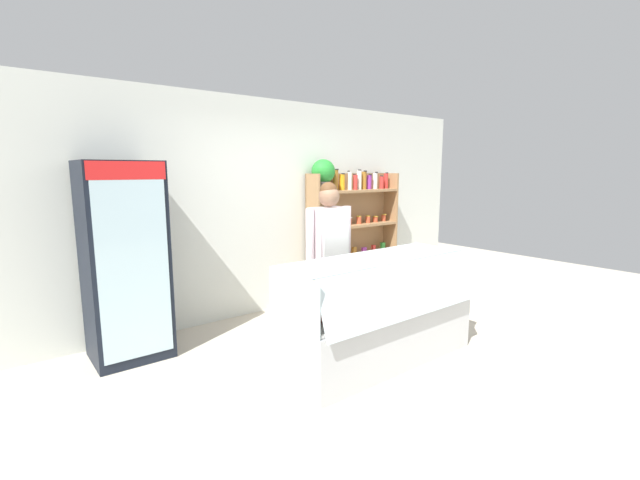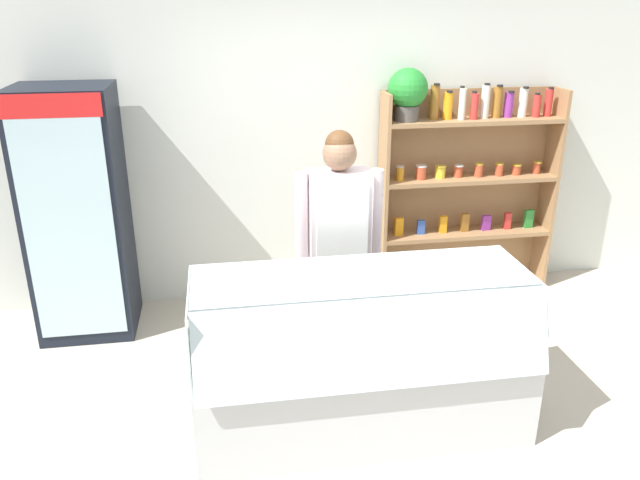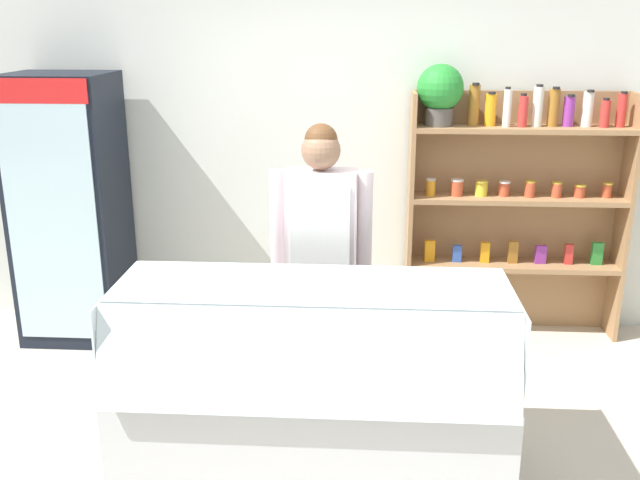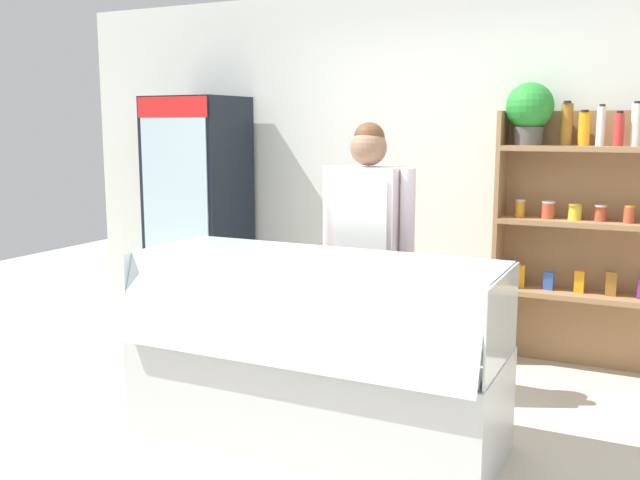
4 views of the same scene
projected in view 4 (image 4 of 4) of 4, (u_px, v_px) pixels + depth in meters
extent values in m
plane|color=beige|center=(350.00, 444.00, 3.80)|extent=(12.00, 12.00, 0.00)
cube|color=silver|center=(457.00, 170.00, 5.34)|extent=(6.80, 0.10, 2.70)
cube|color=black|center=(199.00, 214.00, 5.90)|extent=(0.70, 0.63, 1.91)
cube|color=silver|center=(176.00, 218.00, 5.62)|extent=(0.62, 0.01, 1.71)
cube|color=red|center=(172.00, 107.00, 5.48)|extent=(0.66, 0.01, 0.16)
cylinder|color=red|center=(162.00, 291.00, 5.87)|extent=(0.06, 0.06, 0.16)
cylinder|color=#9E6623|center=(176.00, 293.00, 5.81)|extent=(0.06, 0.06, 0.15)
cylinder|color=#3356B2|center=(190.00, 292.00, 5.74)|extent=(0.06, 0.06, 0.21)
cylinder|color=#2D8C38|center=(205.00, 294.00, 5.68)|extent=(0.07, 0.07, 0.19)
cylinder|color=purple|center=(159.00, 231.00, 5.79)|extent=(0.06, 0.06, 0.15)
cylinder|color=#2D8C38|center=(174.00, 231.00, 5.73)|extent=(0.05, 0.05, 0.17)
cylinder|color=#9E6623|center=(188.00, 230.00, 5.66)|extent=(0.06, 0.06, 0.21)
cylinder|color=orange|center=(203.00, 233.00, 5.60)|extent=(0.06, 0.06, 0.18)
cylinder|color=#3356B2|center=(157.00, 165.00, 5.71)|extent=(0.05, 0.05, 0.21)
cylinder|color=#3356B2|center=(172.00, 165.00, 5.64)|extent=(0.07, 0.07, 0.22)
cylinder|color=orange|center=(187.00, 168.00, 5.58)|extent=(0.06, 0.06, 0.18)
cylinder|color=silver|center=(202.00, 168.00, 5.52)|extent=(0.07, 0.07, 0.20)
cube|color=#9E754C|center=(615.00, 243.00, 4.84)|extent=(1.54, 0.02, 1.78)
cube|color=#9E754C|center=(499.00, 238.00, 5.04)|extent=(0.03, 0.28, 1.78)
cube|color=#9E754C|center=(610.00, 298.00, 4.77)|extent=(1.48, 0.28, 0.04)
cube|color=#9E754C|center=(615.00, 225.00, 4.69)|extent=(1.48, 0.28, 0.04)
cube|color=#9E754C|center=(620.00, 149.00, 4.61)|extent=(1.48, 0.28, 0.04)
cylinder|color=#4C4742|center=(529.00, 136.00, 4.85)|extent=(0.19, 0.19, 0.12)
sphere|color=#24862D|center=(530.00, 106.00, 4.82)|extent=(0.32, 0.32, 0.32)
cylinder|color=#9E6623|center=(567.00, 124.00, 4.76)|extent=(0.08, 0.08, 0.28)
cylinder|color=black|center=(567.00, 102.00, 4.71)|extent=(0.05, 0.05, 0.02)
cylinder|color=orange|center=(584.00, 129.00, 4.71)|extent=(0.08, 0.08, 0.22)
cylinder|color=black|center=(585.00, 111.00, 4.67)|extent=(0.05, 0.05, 0.02)
cylinder|color=silver|center=(601.00, 126.00, 4.62)|extent=(0.06, 0.06, 0.25)
cylinder|color=black|center=(602.00, 105.00, 4.62)|extent=(0.04, 0.04, 0.02)
cylinder|color=red|center=(619.00, 130.00, 4.58)|extent=(0.06, 0.06, 0.21)
cylinder|color=black|center=(620.00, 112.00, 4.58)|extent=(0.04, 0.04, 0.02)
cylinder|color=silver|center=(637.00, 125.00, 4.56)|extent=(0.07, 0.07, 0.27)
cylinder|color=black|center=(638.00, 102.00, 4.53)|extent=(0.05, 0.05, 0.02)
cylinder|color=orange|center=(520.00, 209.00, 4.93)|extent=(0.06, 0.06, 0.11)
cylinder|color=silver|center=(521.00, 200.00, 4.94)|extent=(0.07, 0.07, 0.01)
cylinder|color=#BF4C2D|center=(548.00, 211.00, 4.87)|extent=(0.09, 0.09, 0.11)
cylinder|color=silver|center=(549.00, 202.00, 4.86)|extent=(0.09, 0.09, 0.01)
cylinder|color=yellow|center=(575.00, 213.00, 4.80)|extent=(0.09, 0.09, 0.10)
cylinder|color=gold|center=(575.00, 205.00, 4.78)|extent=(0.09, 0.09, 0.01)
cylinder|color=#BF4C2D|center=(600.00, 214.00, 4.74)|extent=(0.08, 0.08, 0.10)
cylinder|color=silver|center=(601.00, 206.00, 4.71)|extent=(0.08, 0.08, 0.01)
cylinder|color=#BF4C2D|center=(629.00, 215.00, 4.64)|extent=(0.07, 0.07, 0.10)
cylinder|color=gold|center=(630.00, 206.00, 4.64)|extent=(0.07, 0.07, 0.01)
cube|color=orange|center=(519.00, 276.00, 5.02)|extent=(0.08, 0.05, 0.16)
cube|color=#3356B2|center=(549.00, 281.00, 4.93)|extent=(0.07, 0.04, 0.13)
cube|color=orange|center=(579.00, 282.00, 4.84)|extent=(0.06, 0.04, 0.15)
cube|color=#9E6623|center=(611.00, 284.00, 4.76)|extent=(0.07, 0.04, 0.16)
cube|color=silver|center=(315.00, 390.00, 3.82)|extent=(1.97, 0.74, 0.55)
cube|color=white|center=(315.00, 337.00, 3.77)|extent=(1.91, 0.68, 0.03)
cube|color=silver|center=(283.00, 316.00, 3.43)|extent=(1.93, 0.16, 0.47)
cube|color=silver|center=(319.00, 256.00, 3.75)|extent=(1.93, 0.58, 0.01)
cube|color=silver|center=(165.00, 282.00, 4.16)|extent=(0.01, 0.70, 0.45)
cube|color=silver|center=(502.00, 322.00, 3.32)|extent=(0.01, 0.70, 0.45)
cube|color=tan|center=(204.00, 309.00, 4.18)|extent=(0.16, 0.13, 0.06)
cube|color=white|center=(181.00, 319.00, 3.98)|extent=(0.05, 0.03, 0.02)
cube|color=tan|center=(249.00, 316.00, 4.04)|extent=(0.17, 0.14, 0.05)
cube|color=white|center=(227.00, 326.00, 3.85)|extent=(0.05, 0.03, 0.02)
cube|color=beige|center=(297.00, 323.00, 3.91)|extent=(0.16, 0.13, 0.04)
cube|color=white|center=(277.00, 333.00, 3.71)|extent=(0.05, 0.03, 0.02)
cube|color=tan|center=(348.00, 329.00, 3.78)|extent=(0.16, 0.13, 0.06)
cube|color=white|center=(331.00, 341.00, 3.58)|extent=(0.05, 0.03, 0.02)
cube|color=tan|center=(403.00, 336.00, 3.64)|extent=(0.16, 0.14, 0.06)
cube|color=white|center=(388.00, 349.00, 3.45)|extent=(0.05, 0.03, 0.02)
cube|color=tan|center=(463.00, 345.00, 3.51)|extent=(0.17, 0.11, 0.05)
cube|color=white|center=(451.00, 358.00, 3.32)|extent=(0.05, 0.03, 0.02)
cylinder|color=#C1706B|center=(178.00, 310.00, 4.01)|extent=(0.16, 0.14, 0.13)
cylinder|color=#C1706B|center=(210.00, 314.00, 3.91)|extent=(0.20, 0.16, 0.14)
cylinder|color=white|center=(397.00, 333.00, 3.46)|extent=(0.07, 0.07, 0.19)
cylinder|color=white|center=(417.00, 333.00, 3.42)|extent=(0.07, 0.07, 0.23)
cylinder|color=#2D2D38|center=(353.00, 332.00, 4.49)|extent=(0.13, 0.13, 0.78)
cylinder|color=#2D2D38|center=(380.00, 336.00, 4.41)|extent=(0.13, 0.13, 0.78)
cube|color=silver|center=(368.00, 220.00, 4.33)|extent=(0.41, 0.24, 0.65)
cube|color=white|center=(359.00, 280.00, 4.28)|extent=(0.34, 0.01, 1.21)
cylinder|color=silver|center=(330.00, 213.00, 4.44)|extent=(0.09, 0.09, 0.58)
cylinder|color=silver|center=(407.00, 217.00, 4.22)|extent=(0.09, 0.09, 0.58)
sphere|color=#8C664C|center=(369.00, 147.00, 4.26)|extent=(0.22, 0.22, 0.22)
sphere|color=brown|center=(369.00, 138.00, 4.26)|extent=(0.19, 0.19, 0.19)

